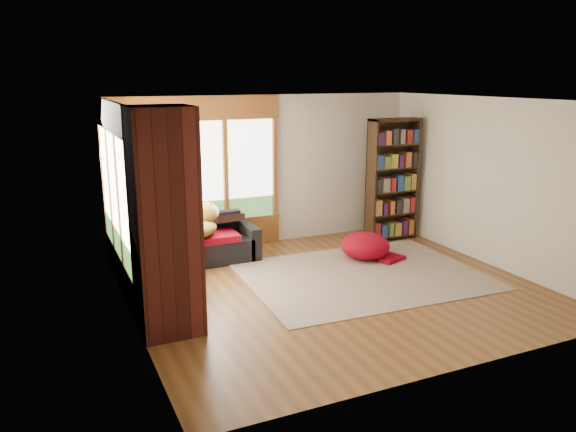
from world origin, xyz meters
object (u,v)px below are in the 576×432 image
object	(u,v)px
brick_chimney	(165,223)
bookshelf	(393,180)
dog_tan	(198,219)
area_rug	(362,275)
pouf	(365,245)
sectional_sofa	(168,252)
dog_brindle	(163,230)

from	to	relation	value
brick_chimney	bookshelf	size ratio (longest dim) A/B	1.19
dog_tan	brick_chimney	bearing A→B (deg)	-140.96
area_rug	pouf	distance (m)	0.86
sectional_sofa	area_rug	size ratio (longest dim) A/B	0.64
brick_chimney	area_rug	world-z (taller)	brick_chimney
bookshelf	dog_tan	world-z (taller)	bookshelf
sectional_sofa	bookshelf	distance (m)	4.17
bookshelf	dog_brindle	world-z (taller)	bookshelf
sectional_sofa	bookshelf	xyz separation A→B (m)	(4.09, 0.06, 0.79)
brick_chimney	bookshelf	bearing A→B (deg)	24.92
area_rug	bookshelf	xyz separation A→B (m)	(1.51, 1.48, 1.09)
sectional_sofa	dog_brindle	size ratio (longest dim) A/B	2.42
bookshelf	pouf	world-z (taller)	bookshelf
bookshelf	pouf	size ratio (longest dim) A/B	2.76
area_rug	bookshelf	size ratio (longest dim) A/B	1.58
brick_chimney	bookshelf	world-z (taller)	brick_chimney
area_rug	bookshelf	distance (m)	2.38
area_rug	dog_tan	bearing A→B (deg)	146.21
area_rug	sectional_sofa	bearing A→B (deg)	151.24
sectional_sofa	bookshelf	world-z (taller)	bookshelf
brick_chimney	dog_brindle	bearing A→B (deg)	79.70
sectional_sofa	dog_tan	distance (m)	0.67
pouf	dog_tan	size ratio (longest dim) A/B	0.83
area_rug	dog_tan	xyz separation A→B (m)	(-2.11, 1.41, 0.77)
pouf	dog_tan	distance (m)	2.74
dog_tan	dog_brindle	distance (m)	0.76
sectional_sofa	pouf	xyz separation A→B (m)	(3.06, -0.74, -0.08)
brick_chimney	bookshelf	distance (m)	5.01
sectional_sofa	brick_chimney	bearing A→B (deg)	-103.85
sectional_sofa	area_rug	bearing A→B (deg)	-30.31
brick_chimney	pouf	xyz separation A→B (m)	(3.50, 1.31, -1.07)
pouf	dog_brindle	world-z (taller)	dog_brindle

